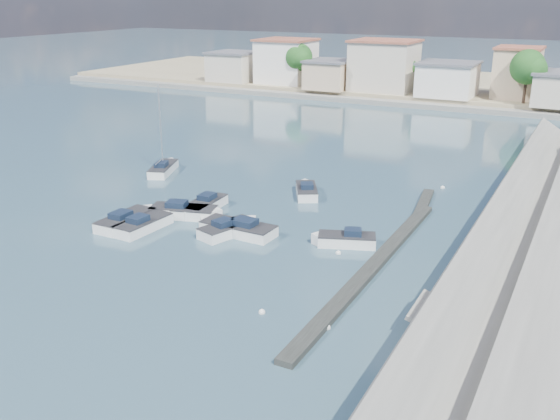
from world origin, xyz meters
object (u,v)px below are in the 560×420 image
object	(u,v)px
motorboat_d	(344,240)
motorboat_g	(203,207)
motorboat_b	(231,229)
motorboat_h	(187,212)
motorboat_a	(128,220)
sailboat	(164,168)
motorboat_f	(306,191)
motorboat_c	(235,228)
motorboat_e	(145,224)

from	to	relation	value
motorboat_d	motorboat_g	xyz separation A→B (m)	(-13.11, 1.51, 0.00)
motorboat_b	motorboat_h	world-z (taller)	same
motorboat_a	sailboat	xyz separation A→B (m)	(-6.77, 13.33, 0.05)
motorboat_b	motorboat_h	size ratio (longest dim) A/B	0.87
motorboat_f	sailboat	xyz separation A→B (m)	(-15.87, 0.10, 0.05)
motorboat_h	sailboat	size ratio (longest dim) A/B	0.66
motorboat_a	motorboat_g	distance (m)	6.27
motorboat_c	motorboat_d	world-z (taller)	same
motorboat_g	motorboat_f	bearing A→B (deg)	54.25
motorboat_e	motorboat_c	bearing A→B (deg)	20.13
motorboat_b	motorboat_h	bearing A→B (deg)	163.38
motorboat_c	sailboat	xyz separation A→B (m)	(-15.12, 11.11, 0.04)
motorboat_a	motorboat_g	bearing A→B (deg)	57.42
motorboat_e	motorboat_a	bearing A→B (deg)	174.66
motorboat_g	motorboat_h	distance (m)	1.80
motorboat_h	motorboat_e	bearing A→B (deg)	-108.06
motorboat_a	motorboat_c	distance (m)	8.65
motorboat_a	motorboat_f	bearing A→B (deg)	55.48
motorboat_a	sailboat	bearing A→B (deg)	116.91
sailboat	motorboat_e	bearing A→B (deg)	-57.54
motorboat_b	motorboat_f	size ratio (longest dim) A/B	1.11
motorboat_c	motorboat_e	bearing A→B (deg)	-159.87
motorboat_a	motorboat_f	xyz separation A→B (m)	(9.10, 13.23, -0.00)
motorboat_c	motorboat_a	bearing A→B (deg)	-165.09
motorboat_a	sailboat	distance (m)	14.95
motorboat_e	motorboat_f	world-z (taller)	same
motorboat_e	motorboat_f	distance (m)	15.25
motorboat_c	motorboat_f	xyz separation A→B (m)	(0.74, 11.00, -0.00)
sailboat	motorboat_b	bearing A→B (deg)	-37.29
motorboat_g	motorboat_h	bearing A→B (deg)	-101.26
motorboat_h	sailboat	distance (m)	13.86
motorboat_e	motorboat_f	bearing A→B (deg)	61.50
sailboat	motorboat_a	bearing A→B (deg)	-63.09
motorboat_c	motorboat_d	size ratio (longest dim) A/B	1.40
motorboat_c	motorboat_g	xyz separation A→B (m)	(-4.98, 3.06, 0.00)
motorboat_a	motorboat_g	xyz separation A→B (m)	(3.38, 5.28, 0.00)
motorboat_d	motorboat_g	size ratio (longest dim) A/B	0.84
motorboat_b	motorboat_c	bearing A→B (deg)	40.39
motorboat_f	sailboat	bearing A→B (deg)	179.63
motorboat_h	motorboat_d	bearing A→B (deg)	1.06
motorboat_d	motorboat_c	bearing A→B (deg)	-169.23
motorboat_b	sailboat	bearing A→B (deg)	142.71
motorboat_e	motorboat_g	distance (m)	5.67
motorboat_b	motorboat_d	world-z (taller)	same
motorboat_d	motorboat_f	world-z (taller)	same
motorboat_c	motorboat_g	world-z (taller)	same
motorboat_a	motorboat_h	bearing A→B (deg)	49.33
motorboat_e	motorboat_f	xyz separation A→B (m)	(7.28, 13.40, -0.00)
motorboat_c	motorboat_f	size ratio (longest dim) A/B	1.38
motorboat_b	motorboat_d	size ratio (longest dim) A/B	1.12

